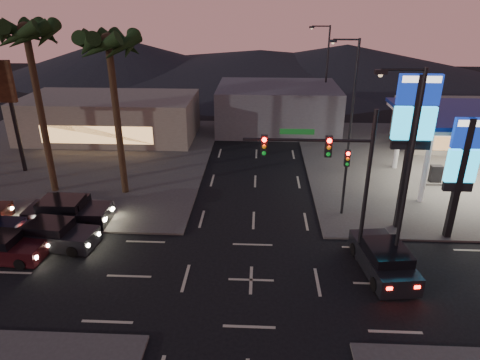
# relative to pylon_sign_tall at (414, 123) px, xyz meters

# --- Properties ---
(ground) EXTENTS (140.00, 140.00, 0.00)m
(ground) POSITION_rel_pylon_sign_tall_xyz_m (-8.50, -5.50, -6.39)
(ground) COLOR black
(ground) RESTS_ON ground
(corner_lot_ne) EXTENTS (24.00, 24.00, 0.12)m
(corner_lot_ne) POSITION_rel_pylon_sign_tall_xyz_m (7.50, 10.50, -6.33)
(corner_lot_ne) COLOR #47443F
(corner_lot_ne) RESTS_ON ground
(corner_lot_nw) EXTENTS (24.00, 24.00, 0.12)m
(corner_lot_nw) POSITION_rel_pylon_sign_tall_xyz_m (-24.50, 10.50, -6.33)
(corner_lot_nw) COLOR #47443F
(corner_lot_nw) RESTS_ON ground
(convenience_store) EXTENTS (10.00, 6.00, 4.00)m
(convenience_store) POSITION_rel_pylon_sign_tall_xyz_m (9.50, 15.50, -4.39)
(convenience_store) COLOR #726B5B
(convenience_store) RESTS_ON ground
(pylon_sign_tall) EXTENTS (2.20, 0.35, 9.00)m
(pylon_sign_tall) POSITION_rel_pylon_sign_tall_xyz_m (0.00, 0.00, 0.00)
(pylon_sign_tall) COLOR black
(pylon_sign_tall) RESTS_ON ground
(pylon_sign_short) EXTENTS (1.60, 0.35, 7.00)m
(pylon_sign_short) POSITION_rel_pylon_sign_tall_xyz_m (2.50, -1.00, -1.74)
(pylon_sign_short) COLOR black
(pylon_sign_short) RESTS_ON ground
(traffic_signal_mast) EXTENTS (6.10, 0.39, 8.00)m
(traffic_signal_mast) POSITION_rel_pylon_sign_tall_xyz_m (-4.74, -3.51, -1.17)
(traffic_signal_mast) COLOR black
(traffic_signal_mast) RESTS_ON ground
(pedestal_signal) EXTENTS (0.32, 0.39, 4.30)m
(pedestal_signal) POSITION_rel_pylon_sign_tall_xyz_m (-3.00, 1.48, -3.47)
(pedestal_signal) COLOR black
(pedestal_signal) RESTS_ON ground
(streetlight_near) EXTENTS (2.14, 0.25, 10.00)m
(streetlight_near) POSITION_rel_pylon_sign_tall_xyz_m (-1.71, -4.50, -0.68)
(streetlight_near) COLOR black
(streetlight_near) RESTS_ON ground
(streetlight_mid) EXTENTS (2.14, 0.25, 10.00)m
(streetlight_mid) POSITION_rel_pylon_sign_tall_xyz_m (-1.71, 8.50, -0.68)
(streetlight_mid) COLOR black
(streetlight_mid) RESTS_ON ground
(streetlight_far) EXTENTS (2.14, 0.25, 10.00)m
(streetlight_far) POSITION_rel_pylon_sign_tall_xyz_m (-1.71, 22.50, -0.68)
(streetlight_far) COLOR black
(streetlight_far) RESTS_ON ground
(palm_a) EXTENTS (4.41, 4.41, 10.86)m
(palm_a) POSITION_rel_pylon_sign_tall_xyz_m (-17.50, 4.00, 3.03)
(palm_a) COLOR black
(palm_a) RESTS_ON ground
(palm_b) EXTENTS (4.41, 4.41, 11.46)m
(palm_b) POSITION_rel_pylon_sign_tall_xyz_m (-22.50, 4.00, 3.58)
(palm_b) COLOR black
(palm_b) RESTS_ON ground
(building_far_west) EXTENTS (16.00, 8.00, 4.00)m
(building_far_west) POSITION_rel_pylon_sign_tall_xyz_m (-22.50, 16.50, -4.39)
(building_far_west) COLOR #726B5B
(building_far_west) RESTS_ON ground
(building_far_mid) EXTENTS (12.00, 9.00, 4.40)m
(building_far_mid) POSITION_rel_pylon_sign_tall_xyz_m (-6.50, 20.50, -4.19)
(building_far_mid) COLOR #4C4C51
(building_far_mid) RESTS_ON ground
(hill_left) EXTENTS (40.00, 40.00, 6.00)m
(hill_left) POSITION_rel_pylon_sign_tall_xyz_m (-33.50, 54.50, -3.39)
(hill_left) COLOR black
(hill_left) RESTS_ON ground
(hill_right) EXTENTS (50.00, 50.00, 5.00)m
(hill_right) POSITION_rel_pylon_sign_tall_xyz_m (6.50, 54.50, -3.89)
(hill_right) COLOR black
(hill_right) RESTS_ON ground
(hill_center) EXTENTS (60.00, 60.00, 4.00)m
(hill_center) POSITION_rel_pylon_sign_tall_xyz_m (-8.50, 54.50, -4.39)
(hill_center) COLOR black
(hill_center) RESTS_ON ground
(car_lane_a_front) EXTENTS (4.60, 2.32, 1.45)m
(car_lane_a_front) POSITION_rel_pylon_sign_tall_xyz_m (-19.27, -2.92, -5.72)
(car_lane_a_front) COLOR black
(car_lane_a_front) RESTS_ON ground
(car_lane_a_mid) EXTENTS (4.38, 2.04, 1.40)m
(car_lane_a_mid) POSITION_rel_pylon_sign_tall_xyz_m (-21.44, -4.27, -5.75)
(car_lane_a_mid) COLOR #340E12
(car_lane_a_mid) RESTS_ON ground
(car_lane_b_front) EXTENTS (4.59, 2.10, 1.47)m
(car_lane_b_front) POSITION_rel_pylon_sign_tall_xyz_m (-19.47, -0.05, -5.71)
(car_lane_b_front) COLOR #4F4F51
(car_lane_b_front) RESTS_ON ground
(car_lane_b_mid) EXTENTS (4.99, 2.15, 1.62)m
(car_lane_b_mid) POSITION_rel_pylon_sign_tall_xyz_m (-19.65, -0.45, -5.64)
(car_lane_b_mid) COLOR black
(car_lane_b_mid) RESTS_ON ground
(suv_station) EXTENTS (2.55, 4.91, 1.57)m
(suv_station) POSITION_rel_pylon_sign_tall_xyz_m (-1.99, -4.49, -5.67)
(suv_station) COLOR black
(suv_station) RESTS_ON ground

